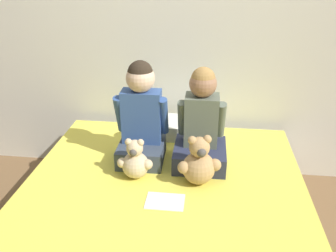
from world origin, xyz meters
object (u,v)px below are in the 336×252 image
at_px(bed, 160,233).
at_px(child_on_right, 201,126).
at_px(child_on_left, 141,117).
at_px(teddy_bear_held_by_left_child, 135,161).
at_px(teddy_bear_held_by_right_child, 199,163).
at_px(sign_card, 165,201).
at_px(pillow_at_headboard, 175,128).

xyz_separation_m(bed, child_on_right, (0.20, 0.45, 0.48)).
bearing_deg(child_on_left, teddy_bear_held_by_left_child, -90.79).
relative_size(child_on_left, child_on_right, 1.05).
bearing_deg(teddy_bear_held_by_right_child, teddy_bear_held_by_left_child, 162.74).
relative_size(teddy_bear_held_by_right_child, sign_card, 1.46).
bearing_deg(bed, child_on_right, 66.27).
relative_size(child_on_left, teddy_bear_held_by_right_child, 2.13).
bearing_deg(teddy_bear_held_by_left_child, teddy_bear_held_by_right_child, -2.06).
bearing_deg(child_on_right, teddy_bear_held_by_right_child, -89.74).
relative_size(child_on_right, sign_card, 2.97).
distance_m(child_on_right, teddy_bear_held_by_right_child, 0.27).
bearing_deg(child_on_left, sign_card, -66.21).
bearing_deg(child_on_right, pillow_at_headboard, 118.49).
distance_m(child_on_left, teddy_bear_held_by_right_child, 0.48).
bearing_deg(sign_card, child_on_left, 114.71).
distance_m(bed, pillow_at_headboard, 0.86).
height_order(teddy_bear_held_by_left_child, pillow_at_headboard, teddy_bear_held_by_left_child).
relative_size(child_on_left, pillow_at_headboard, 1.30).
height_order(bed, sign_card, sign_card).
distance_m(child_on_left, teddy_bear_held_by_left_child, 0.29).
height_order(child_on_left, teddy_bear_held_by_right_child, child_on_left).
distance_m(bed, child_on_right, 0.69).
distance_m(teddy_bear_held_by_left_child, teddy_bear_held_by_right_child, 0.38).
xyz_separation_m(child_on_right, teddy_bear_held_by_right_child, (0.00, -0.24, -0.12)).
bearing_deg(bed, teddy_bear_held_by_right_child, 46.39).
bearing_deg(pillow_at_headboard, teddy_bear_held_by_left_child, -106.68).
distance_m(bed, teddy_bear_held_by_right_child, 0.46).
height_order(child_on_left, child_on_right, child_on_left).
xyz_separation_m(child_on_left, child_on_right, (0.38, -0.00, -0.04)).
bearing_deg(bed, pillow_at_headboard, 90.00).
relative_size(child_on_left, teddy_bear_held_by_left_child, 2.55).
relative_size(pillow_at_headboard, sign_card, 2.39).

